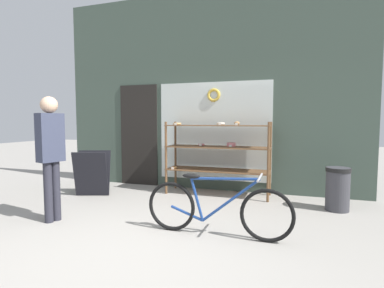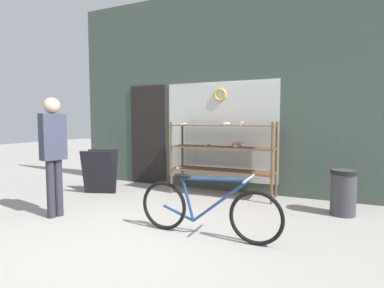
{
  "view_description": "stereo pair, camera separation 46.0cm",
  "coord_description": "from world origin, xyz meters",
  "px_view_note": "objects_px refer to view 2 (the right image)",
  "views": [
    {
      "loc": [
        1.61,
        -2.78,
        1.35
      ],
      "look_at": [
        0.18,
        1.58,
        1.0
      ],
      "focal_mm": 28.0,
      "sensor_mm": 36.0,
      "label": 1
    },
    {
      "loc": [
        2.04,
        -2.62,
        1.35
      ],
      "look_at": [
        0.18,
        1.58,
        1.0
      ],
      "focal_mm": 28.0,
      "sensor_mm": 36.0,
      "label": 2
    }
  ],
  "objects_px": {
    "display_case": "(222,149)",
    "bicycle": "(206,209)",
    "sandwich_board": "(100,172)",
    "trash_bin": "(343,191)",
    "pedestrian": "(53,147)"
  },
  "relations": [
    {
      "from": "display_case",
      "to": "pedestrian",
      "type": "bearing_deg",
      "value": -129.44
    },
    {
      "from": "display_case",
      "to": "bicycle",
      "type": "relative_size",
      "value": 1.07
    },
    {
      "from": "display_case",
      "to": "bicycle",
      "type": "height_order",
      "value": "display_case"
    },
    {
      "from": "sandwich_board",
      "to": "pedestrian",
      "type": "distance_m",
      "value": 1.51
    },
    {
      "from": "bicycle",
      "to": "pedestrian",
      "type": "relative_size",
      "value": 1.05
    },
    {
      "from": "bicycle",
      "to": "sandwich_board",
      "type": "height_order",
      "value": "sandwich_board"
    },
    {
      "from": "sandwich_board",
      "to": "trash_bin",
      "type": "height_order",
      "value": "sandwich_board"
    },
    {
      "from": "bicycle",
      "to": "sandwich_board",
      "type": "relative_size",
      "value": 2.19
    },
    {
      "from": "bicycle",
      "to": "pedestrian",
      "type": "distance_m",
      "value": 2.32
    },
    {
      "from": "pedestrian",
      "to": "trash_bin",
      "type": "relative_size",
      "value": 2.55
    },
    {
      "from": "sandwich_board",
      "to": "display_case",
      "type": "bearing_deg",
      "value": 1.99
    },
    {
      "from": "trash_bin",
      "to": "sandwich_board",
      "type": "bearing_deg",
      "value": -174.59
    },
    {
      "from": "display_case",
      "to": "pedestrian",
      "type": "height_order",
      "value": "pedestrian"
    },
    {
      "from": "pedestrian",
      "to": "trash_bin",
      "type": "height_order",
      "value": "pedestrian"
    },
    {
      "from": "bicycle",
      "to": "trash_bin",
      "type": "relative_size",
      "value": 2.68
    }
  ]
}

